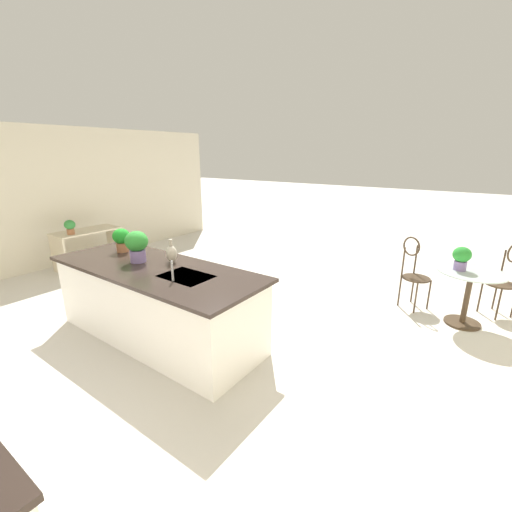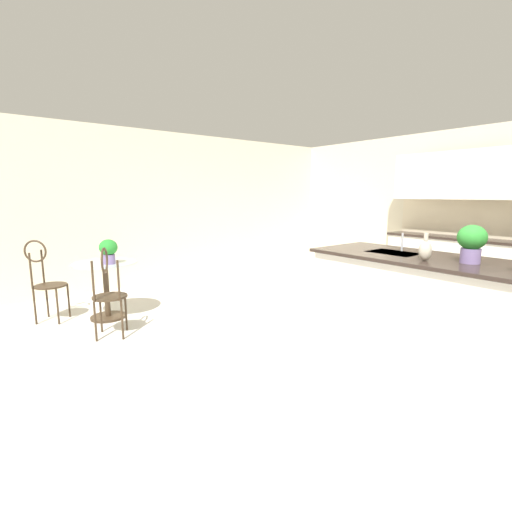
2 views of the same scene
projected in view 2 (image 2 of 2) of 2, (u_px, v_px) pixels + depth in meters
The scene contains 13 objects.
ground_plane at pixel (364, 352), 3.79m from camera, with size 40.00×40.00×0.00m, color beige.
wall_back at pixel (508, 210), 5.81m from camera, with size 9.00×0.12×2.70m, color beige.
wall_left_window at pixel (174, 208), 6.87m from camera, with size 0.12×7.80×2.70m, color beige.
kitchen_island at pixel (437, 300), 4.00m from camera, with size 2.80×1.06×0.92m.
back_counter_run at pixel (464, 263), 5.98m from camera, with size 2.44×0.64×1.52m.
upper_cabinet_run at pixel (472, 175), 5.73m from camera, with size 2.40×0.36×0.76m.
bistro_table at pixel (106, 285), 4.76m from camera, with size 0.80×0.80×0.74m.
chair_near_window at pixel (108, 288), 4.08m from camera, with size 0.52×0.51×1.04m.
chair_by_island at pixel (45, 277), 4.64m from camera, with size 0.53×0.53×1.04m.
sink_faucet at pixel (402, 242), 4.45m from camera, with size 0.02×0.02×0.22m, color #B2B5BA.
potted_plant_on_table at pixel (108, 250), 4.58m from camera, with size 0.22×0.22×0.31m.
potted_plant_counter_near at pixel (472, 241), 3.65m from camera, with size 0.27×0.27×0.38m.
vase_on_counter at pixel (425, 250), 3.80m from camera, with size 0.13×0.13×0.29m.
Camera 2 is at (2.12, -3.09, 1.60)m, focal length 25.87 mm.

